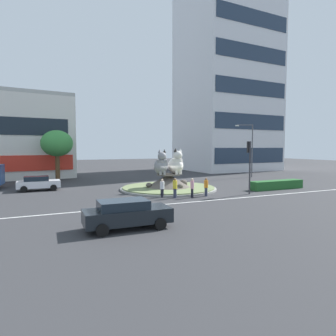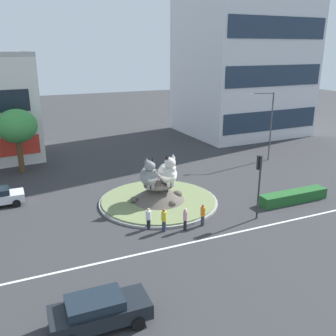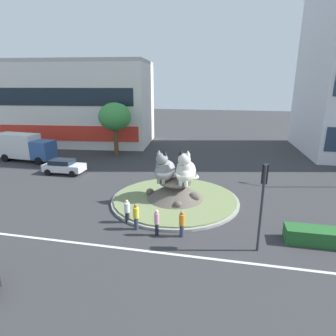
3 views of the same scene
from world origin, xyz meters
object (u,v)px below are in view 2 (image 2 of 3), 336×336
object	(u,v)px
office_tower	(246,7)
hatchback_near_shophouse	(99,310)
cat_statue_grey	(149,175)
pedestrian_yellow_shirt	(164,219)
streetlight_arm	(269,121)
cat_statue_white	(168,172)
traffic_light_mast	(259,175)
broadleaf_tree_behind_island	(17,127)
pedestrian_pink_shirt	(185,218)
pedestrian_orange_shirt	(203,214)
pedestrian_white_shirt	(148,218)

from	to	relation	value
office_tower	hatchback_near_shophouse	xyz separation A→B (m)	(-29.87, -33.24, -16.92)
cat_statue_grey	pedestrian_yellow_shirt	distance (m)	5.22
streetlight_arm	hatchback_near_shophouse	size ratio (longest dim) A/B	1.66
cat_statue_white	traffic_light_mast	xyz separation A→B (m)	(4.88, -5.60, 0.84)
cat_statue_white	broadleaf_tree_behind_island	bearing A→B (deg)	-137.02
broadleaf_tree_behind_island	streetlight_arm	bearing A→B (deg)	-13.88
pedestrian_yellow_shirt	pedestrian_pink_shirt	xyz separation A→B (m)	(1.44, -0.44, -0.01)
cat_statue_white	office_tower	distance (m)	33.33
pedestrian_yellow_shirt	pedestrian_orange_shirt	size ratio (longest dim) A/B	1.05
cat_statue_white	traffic_light_mast	world-z (taller)	traffic_light_mast
pedestrian_pink_shirt	broadleaf_tree_behind_island	bearing A→B (deg)	-91.90
office_tower	pedestrian_yellow_shirt	distance (m)	38.67
hatchback_near_shophouse	broadleaf_tree_behind_island	bearing A→B (deg)	95.58
traffic_light_mast	cat_statue_grey	bearing A→B (deg)	56.37
cat_statue_grey	pedestrian_yellow_shirt	bearing A→B (deg)	2.04
pedestrian_orange_shirt	pedestrian_white_shirt	bearing A→B (deg)	-110.01
streetlight_arm	pedestrian_white_shirt	world-z (taller)	streetlight_arm
pedestrian_white_shirt	pedestrian_orange_shirt	distance (m)	3.96
broadleaf_tree_behind_island	traffic_light_mast	bearing A→B (deg)	-50.16
pedestrian_pink_shirt	hatchback_near_shophouse	bearing A→B (deg)	11.80
cat_statue_grey	streetlight_arm	xyz separation A→B (m)	(16.93, 6.65, 1.96)
cat_statue_grey	office_tower	size ratio (longest dim) A/B	0.07
broadleaf_tree_behind_island	hatchback_near_shophouse	xyz separation A→B (m)	(1.96, -25.49, -4.01)
office_tower	hatchback_near_shophouse	size ratio (longest dim) A/B	7.63
pedestrian_yellow_shirt	office_tower	bearing A→B (deg)	43.54
pedestrian_yellow_shirt	pedestrian_white_shirt	bearing A→B (deg)	133.59
pedestrian_yellow_shirt	pedestrian_pink_shirt	bearing A→B (deg)	-21.14
cat_statue_white	traffic_light_mast	size ratio (longest dim) A/B	0.55
cat_statue_white	office_tower	world-z (taller)	office_tower
office_tower	broadleaf_tree_behind_island	bearing A→B (deg)	-168.27
pedestrian_pink_shirt	traffic_light_mast	bearing A→B (deg)	146.41
cat_statue_grey	hatchback_near_shophouse	size ratio (longest dim) A/B	0.56
streetlight_arm	pedestrian_pink_shirt	xyz separation A→B (m)	(-16.26, -11.99, -3.61)
pedestrian_white_shirt	hatchback_near_shophouse	bearing A→B (deg)	122.67
hatchback_near_shophouse	cat_statue_white	bearing A→B (deg)	55.43
pedestrian_yellow_shirt	streetlight_arm	bearing A→B (deg)	28.97
traffic_light_mast	pedestrian_yellow_shirt	xyz separation A→B (m)	(-7.28, 0.81, -2.52)
pedestrian_pink_shirt	streetlight_arm	bearing A→B (deg)	-173.59
cat_statue_grey	pedestrian_yellow_shirt	size ratio (longest dim) A/B	1.49
pedestrian_pink_shirt	cat_statue_white	bearing A→B (deg)	-130.38
pedestrian_pink_shirt	cat_statue_grey	bearing A→B (deg)	-112.80
pedestrian_pink_shirt	hatchback_near_shophouse	size ratio (longest dim) A/B	0.36
cat_statue_white	streetlight_arm	size ratio (longest dim) A/B	0.35
cat_statue_grey	streetlight_arm	world-z (taller)	streetlight_arm
traffic_light_mast	pedestrian_pink_shirt	distance (m)	6.38
broadleaf_tree_behind_island	streetlight_arm	world-z (taller)	streetlight_arm
cat_statue_grey	pedestrian_orange_shirt	xyz separation A→B (m)	(2.18, -5.18, -1.68)
broadleaf_tree_behind_island	pedestrian_white_shirt	size ratio (longest dim) A/B	4.11
traffic_light_mast	hatchback_near_shophouse	size ratio (longest dim) A/B	1.06
hatchback_near_shophouse	cat_statue_grey	bearing A→B (deg)	60.98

